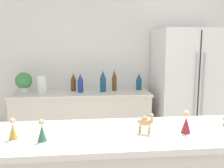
{
  "coord_description": "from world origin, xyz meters",
  "views": [
    {
      "loc": [
        -0.39,
        -0.95,
        1.53
      ],
      "look_at": [
        -0.14,
        1.45,
        1.14
      ],
      "focal_mm": 40.0,
      "sensor_mm": 36.0,
      "label": 1
    }
  ],
  "objects_px": {
    "potted_plant": "(24,81)",
    "camel_figurine": "(145,122)",
    "back_bottle_0": "(73,82)",
    "back_bottle_3": "(114,80)",
    "back_bottle_4": "(103,81)",
    "wise_man_figurine_blue": "(42,132)",
    "paper_towel_roll": "(42,85)",
    "back_bottle_1": "(80,83)",
    "refrigerator": "(187,92)",
    "back_bottle_2": "(139,82)",
    "wise_man_figurine_crimson": "(186,123)",
    "wise_man_figurine_purple": "(13,130)"
  },
  "relations": [
    {
      "from": "potted_plant",
      "to": "camel_figurine",
      "type": "distance_m",
      "value": 2.27
    },
    {
      "from": "back_bottle_0",
      "to": "back_bottle_3",
      "type": "distance_m",
      "value": 0.56
    },
    {
      "from": "potted_plant",
      "to": "back_bottle_4",
      "type": "distance_m",
      "value": 1.05
    },
    {
      "from": "back_bottle_4",
      "to": "wise_man_figurine_blue",
      "type": "xyz_separation_m",
      "value": [
        -0.47,
        -1.96,
        0.01
      ]
    },
    {
      "from": "paper_towel_roll",
      "to": "back_bottle_4",
      "type": "distance_m",
      "value": 0.8
    },
    {
      "from": "back_bottle_1",
      "to": "wise_man_figurine_blue",
      "type": "relative_size",
      "value": 2.04
    },
    {
      "from": "refrigerator",
      "to": "back_bottle_1",
      "type": "relative_size",
      "value": 6.68
    },
    {
      "from": "potted_plant",
      "to": "back_bottle_4",
      "type": "height_order",
      "value": "back_bottle_4"
    },
    {
      "from": "back_bottle_2",
      "to": "back_bottle_3",
      "type": "bearing_deg",
      "value": -175.78
    },
    {
      "from": "potted_plant",
      "to": "wise_man_figurine_blue",
      "type": "bearing_deg",
      "value": -74.0
    },
    {
      "from": "paper_towel_roll",
      "to": "wise_man_figurine_blue",
      "type": "height_order",
      "value": "paper_towel_roll"
    },
    {
      "from": "back_bottle_2",
      "to": "back_bottle_4",
      "type": "relative_size",
      "value": 0.8
    },
    {
      "from": "refrigerator",
      "to": "back_bottle_4",
      "type": "distance_m",
      "value": 1.18
    },
    {
      "from": "refrigerator",
      "to": "camel_figurine",
      "type": "xyz_separation_m",
      "value": [
        -1.04,
        -1.85,
        0.2
      ]
    },
    {
      "from": "back_bottle_3",
      "to": "back_bottle_2",
      "type": "bearing_deg",
      "value": 4.22
    },
    {
      "from": "potted_plant",
      "to": "camel_figurine",
      "type": "relative_size",
      "value": 2.05
    },
    {
      "from": "wise_man_figurine_blue",
      "to": "wise_man_figurine_crimson",
      "type": "relative_size",
      "value": 0.9
    },
    {
      "from": "back_bottle_2",
      "to": "paper_towel_roll",
      "type": "bearing_deg",
      "value": -174.23
    },
    {
      "from": "wise_man_figurine_crimson",
      "to": "paper_towel_roll",
      "type": "bearing_deg",
      "value": 122.19
    },
    {
      "from": "back_bottle_0",
      "to": "back_bottle_4",
      "type": "distance_m",
      "value": 0.41
    },
    {
      "from": "wise_man_figurine_blue",
      "to": "potted_plant",
      "type": "bearing_deg",
      "value": 106.0
    },
    {
      "from": "back_bottle_1",
      "to": "back_bottle_4",
      "type": "relative_size",
      "value": 0.88
    },
    {
      "from": "paper_towel_roll",
      "to": "wise_man_figurine_blue",
      "type": "distance_m",
      "value": 1.94
    },
    {
      "from": "paper_towel_roll",
      "to": "back_bottle_0",
      "type": "xyz_separation_m",
      "value": [
        0.4,
        0.14,
        0.0
      ]
    },
    {
      "from": "wise_man_figurine_crimson",
      "to": "wise_man_figurine_purple",
      "type": "distance_m",
      "value": 1.03
    },
    {
      "from": "potted_plant",
      "to": "wise_man_figurine_crimson",
      "type": "distance_m",
      "value": 2.42
    },
    {
      "from": "refrigerator",
      "to": "back_bottle_2",
      "type": "distance_m",
      "value": 0.68
    },
    {
      "from": "back_bottle_4",
      "to": "back_bottle_3",
      "type": "bearing_deg",
      "value": 22.21
    },
    {
      "from": "back_bottle_4",
      "to": "potted_plant",
      "type": "bearing_deg",
      "value": 177.77
    },
    {
      "from": "back_bottle_4",
      "to": "paper_towel_roll",
      "type": "bearing_deg",
      "value": -177.12
    },
    {
      "from": "wise_man_figurine_crimson",
      "to": "back_bottle_1",
      "type": "bearing_deg",
      "value": 109.76
    },
    {
      "from": "back_bottle_0",
      "to": "back_bottle_2",
      "type": "height_order",
      "value": "back_bottle_0"
    },
    {
      "from": "back_bottle_2",
      "to": "camel_figurine",
      "type": "height_order",
      "value": "back_bottle_2"
    },
    {
      "from": "paper_towel_roll",
      "to": "back_bottle_2",
      "type": "distance_m",
      "value": 1.32
    },
    {
      "from": "back_bottle_0",
      "to": "potted_plant",
      "type": "bearing_deg",
      "value": -174.98
    },
    {
      "from": "paper_towel_roll",
      "to": "wise_man_figurine_purple",
      "type": "relative_size",
      "value": 1.86
    },
    {
      "from": "back_bottle_1",
      "to": "back_bottle_2",
      "type": "distance_m",
      "value": 0.82
    },
    {
      "from": "refrigerator",
      "to": "wise_man_figurine_purple",
      "type": "distance_m",
      "value": 2.6
    },
    {
      "from": "paper_towel_roll",
      "to": "back_bottle_1",
      "type": "distance_m",
      "value": 0.5
    },
    {
      "from": "back_bottle_0",
      "to": "wise_man_figurine_blue",
      "type": "distance_m",
      "value": 2.06
    },
    {
      "from": "back_bottle_3",
      "to": "back_bottle_4",
      "type": "height_order",
      "value": "back_bottle_3"
    },
    {
      "from": "refrigerator",
      "to": "potted_plant",
      "type": "xyz_separation_m",
      "value": [
        -2.21,
        0.09,
        0.18
      ]
    },
    {
      "from": "paper_towel_roll",
      "to": "back_bottle_3",
      "type": "height_order",
      "value": "back_bottle_3"
    },
    {
      "from": "back_bottle_2",
      "to": "back_bottle_4",
      "type": "bearing_deg",
      "value": -169.81
    },
    {
      "from": "back_bottle_0",
      "to": "wise_man_figurine_crimson",
      "type": "relative_size",
      "value": 1.77
    },
    {
      "from": "back_bottle_3",
      "to": "camel_figurine",
      "type": "bearing_deg",
      "value": -90.99
    },
    {
      "from": "back_bottle_3",
      "to": "camel_figurine",
      "type": "distance_m",
      "value": 1.97
    },
    {
      "from": "back_bottle_1",
      "to": "back_bottle_3",
      "type": "bearing_deg",
      "value": 9.66
    },
    {
      "from": "potted_plant",
      "to": "back_bottle_1",
      "type": "xyz_separation_m",
      "value": [
        0.74,
        -0.05,
        -0.03
      ]
    },
    {
      "from": "back_bottle_2",
      "to": "wise_man_figurine_blue",
      "type": "relative_size",
      "value": 1.86
    }
  ]
}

